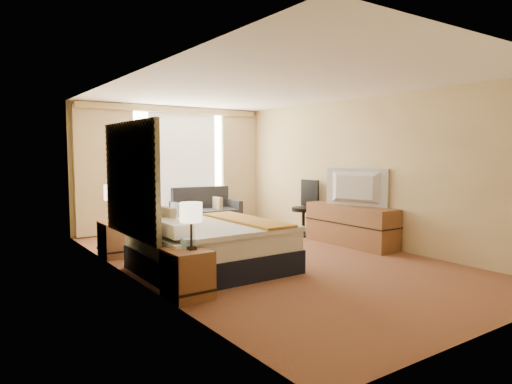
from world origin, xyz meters
TOP-DOWN VIEW (x-y plane):
  - floor at (0.00, 0.00)m, footprint 4.20×7.00m
  - ceiling at (0.00, 0.00)m, footprint 4.20×7.00m
  - wall_back at (0.00, 3.50)m, footprint 4.20×0.02m
  - wall_front at (0.00, -3.50)m, footprint 4.20×0.02m
  - wall_left at (-2.10, 0.00)m, footprint 0.02×7.00m
  - wall_right at (2.10, 0.00)m, footprint 0.02×7.00m
  - headboard at (-2.06, 0.20)m, footprint 0.06×1.85m
  - nightstand_left at (-1.87, -1.05)m, footprint 0.45×0.52m
  - nightstand_right at (-1.87, 1.45)m, footprint 0.45×0.52m
  - media_dresser at (1.83, 0.00)m, footprint 0.50×1.80m
  - window at (0.25, 3.47)m, footprint 2.30×0.02m
  - curtains at (-0.00, 3.39)m, footprint 4.12×0.19m
  - bed at (-1.06, -0.15)m, footprint 1.91×1.74m
  - loveseat at (0.57, 3.04)m, footprint 1.47×0.88m
  - floor_lamp at (-1.15, 2.30)m, footprint 0.23×0.23m
  - desk_chair at (1.81, 1.19)m, footprint 0.53×0.53m
  - lamp_left at (-1.83, -1.09)m, footprint 0.25×0.25m
  - lamp_right at (-1.91, 1.41)m, footprint 0.28×0.28m
  - tissue_box at (-1.83, -1.00)m, footprint 0.13×0.13m
  - telephone at (-1.77, 1.39)m, footprint 0.19×0.17m
  - television at (1.78, -0.11)m, footprint 0.51×1.13m

SIDE VIEW (x-z plane):
  - floor at x=0.00m, z-range -0.01..0.01m
  - nightstand_left at x=-1.87m, z-range 0.00..0.55m
  - nightstand_right at x=-1.87m, z-range 0.00..0.55m
  - loveseat at x=0.57m, z-range -0.15..0.73m
  - bed at x=-1.06m, z-range -0.12..0.80m
  - media_dresser at x=1.83m, z-range 0.00..0.70m
  - desk_chair at x=1.81m, z-range -0.06..1.03m
  - telephone at x=-1.77m, z-range 0.55..0.61m
  - tissue_box at x=-1.83m, z-range 0.55..0.66m
  - lamp_left at x=-1.83m, z-range 0.69..1.22m
  - lamp_right at x=-1.91m, z-range 0.71..1.30m
  - television at x=1.78m, z-range 0.70..1.35m
  - headboard at x=-2.06m, z-range 0.53..2.03m
  - wall_back at x=0.00m, z-range 0.00..2.60m
  - wall_front at x=0.00m, z-range 0.00..2.60m
  - wall_left at x=-2.10m, z-range 0.00..2.60m
  - wall_right at x=2.10m, z-range 0.00..2.60m
  - floor_lamp at x=-1.15m, z-range 0.38..2.23m
  - window at x=0.25m, z-range 0.17..2.47m
  - curtains at x=0.00m, z-range 0.13..2.69m
  - ceiling at x=0.00m, z-range 2.59..2.61m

